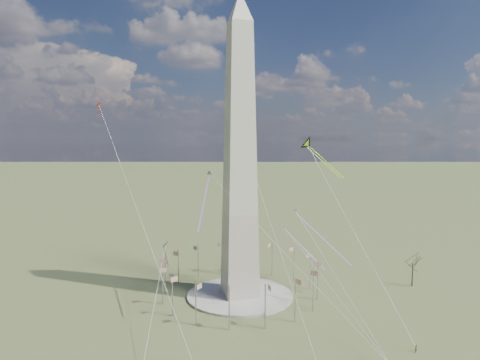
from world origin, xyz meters
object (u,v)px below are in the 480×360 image
object	(u,v)px
washington_monument	(240,156)
tree_near	(413,262)
kite_delta_black	(309,146)
person_east	(416,349)

from	to	relation	value
washington_monument	tree_near	bearing A→B (deg)	-6.83
washington_monument	kite_delta_black	size ratio (longest dim) A/B	5.70
tree_near	washington_monument	bearing A→B (deg)	173.17
person_east	kite_delta_black	distance (m)	76.09
washington_monument	tree_near	distance (m)	74.51
washington_monument	tree_near	xyz separation A→B (m)	(63.17, -7.57, -38.77)
tree_near	kite_delta_black	xyz separation A→B (m)	(-34.44, 15.72, 41.76)
washington_monument	person_east	world-z (taller)	washington_monument
washington_monument	kite_delta_black	distance (m)	30.02
tree_near	person_east	bearing A→B (deg)	-126.81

